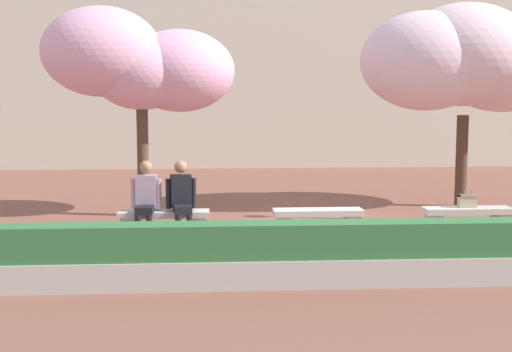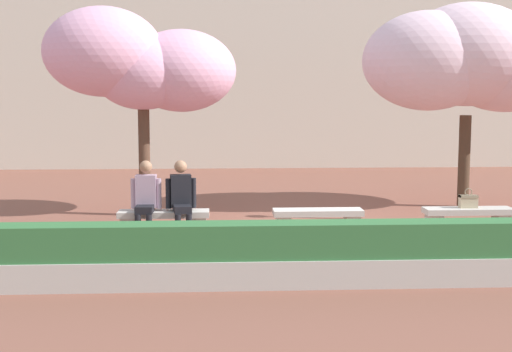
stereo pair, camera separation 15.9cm
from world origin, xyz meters
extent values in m
plane|color=brown|center=(0.00, 0.00, 0.00)|extent=(100.00, 100.00, 0.00)
cube|color=beige|center=(0.00, 12.80, 3.60)|extent=(28.00, 4.00, 7.21)
cube|color=#BCB7AD|center=(-2.59, 0.00, 0.40)|extent=(1.51, 0.43, 0.10)
cube|color=#BCB7AD|center=(-3.18, 0.00, 0.17)|extent=(0.24, 0.34, 0.35)
cube|color=#BCB7AD|center=(-2.00, 0.00, 0.17)|extent=(0.24, 0.34, 0.35)
cube|color=#BCB7AD|center=(0.00, 0.00, 0.40)|extent=(1.51, 0.43, 0.10)
cube|color=#BCB7AD|center=(-0.59, 0.00, 0.17)|extent=(0.24, 0.34, 0.35)
cube|color=#BCB7AD|center=(0.59, 0.00, 0.17)|extent=(0.24, 0.34, 0.35)
cube|color=#BCB7AD|center=(2.59, 0.00, 0.40)|extent=(1.51, 0.43, 0.10)
cube|color=#BCB7AD|center=(2.00, 0.00, 0.17)|extent=(0.24, 0.34, 0.35)
cube|color=#BCB7AD|center=(3.18, 0.00, 0.17)|extent=(0.24, 0.34, 0.35)
cube|color=black|center=(-2.98, -0.42, 0.03)|extent=(0.11, 0.22, 0.06)
cylinder|color=black|center=(-2.98, -0.36, 0.24)|extent=(0.10, 0.10, 0.42)
cube|color=black|center=(-2.80, -0.42, 0.03)|extent=(0.11, 0.22, 0.06)
cylinder|color=black|center=(-2.80, -0.36, 0.24)|extent=(0.10, 0.10, 0.42)
cube|color=black|center=(-2.89, -0.18, 0.51)|extent=(0.29, 0.41, 0.12)
cube|color=#B293A8|center=(-2.88, 0.04, 0.78)|extent=(0.35, 0.23, 0.54)
sphere|color=#A37556|center=(-2.88, 0.04, 1.19)|extent=(0.21, 0.21, 0.21)
cylinder|color=#B293A8|center=(-3.09, 0.03, 0.74)|extent=(0.09, 0.09, 0.50)
cylinder|color=#B293A8|center=(-2.67, 0.01, 0.74)|extent=(0.09, 0.09, 0.50)
cube|color=black|center=(-2.33, -0.43, 0.03)|extent=(0.13, 0.23, 0.06)
cylinder|color=black|center=(-2.34, -0.37, 0.24)|extent=(0.10, 0.10, 0.42)
cube|color=black|center=(-2.15, -0.40, 0.03)|extent=(0.13, 0.23, 0.06)
cylinder|color=black|center=(-2.16, -0.34, 0.24)|extent=(0.10, 0.10, 0.42)
cube|color=black|center=(-2.27, -0.18, 0.51)|extent=(0.33, 0.44, 0.12)
cube|color=black|center=(-2.30, 0.04, 0.78)|extent=(0.37, 0.27, 0.54)
sphere|color=#A37556|center=(-2.30, 0.04, 1.19)|extent=(0.21, 0.21, 0.21)
cylinder|color=black|center=(-2.51, -0.01, 0.74)|extent=(0.09, 0.09, 0.50)
cylinder|color=black|center=(-2.09, 0.05, 0.74)|extent=(0.09, 0.09, 0.50)
cube|color=tan|center=(2.59, 0.02, 0.56)|extent=(0.30, 0.14, 0.22)
cube|color=gray|center=(2.59, 0.02, 0.65)|extent=(0.30, 0.15, 0.04)
torus|color=#807259|center=(2.59, 0.02, 0.72)|extent=(0.14, 0.02, 0.14)
cylinder|color=#513828|center=(-3.12, 2.17, 1.04)|extent=(0.22, 0.22, 2.08)
ellipsoid|color=#EAA8C6|center=(-3.12, 2.17, 2.80)|extent=(1.93, 1.83, 1.45)
ellipsoid|color=#EAA8C6|center=(-3.84, 2.03, 3.18)|extent=(2.27, 2.05, 1.70)
ellipsoid|color=#EAA8C6|center=(-2.39, 2.43, 2.84)|extent=(2.16, 2.20, 1.62)
cylinder|color=#473323|center=(3.50, 2.87, 0.97)|extent=(0.24, 0.24, 1.94)
ellipsoid|color=#F4CCDB|center=(3.50, 2.87, 3.19)|extent=(2.84, 2.79, 2.13)
ellipsoid|color=#F4CCDB|center=(2.64, 2.74, 3.05)|extent=(2.71, 2.42, 2.03)
ellipsoid|color=#F4CCDB|center=(4.36, 2.98, 2.97)|extent=(2.60, 2.76, 1.95)
cube|color=#BCB7AD|center=(0.00, -3.09, 0.18)|extent=(9.81, 0.50, 0.36)
cube|color=#336B38|center=(0.00, -3.09, 0.58)|extent=(9.71, 0.44, 0.44)
camera|label=1|loc=(-1.85, -11.78, 2.41)|focal=50.00mm
camera|label=2|loc=(-1.69, -11.79, 2.41)|focal=50.00mm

